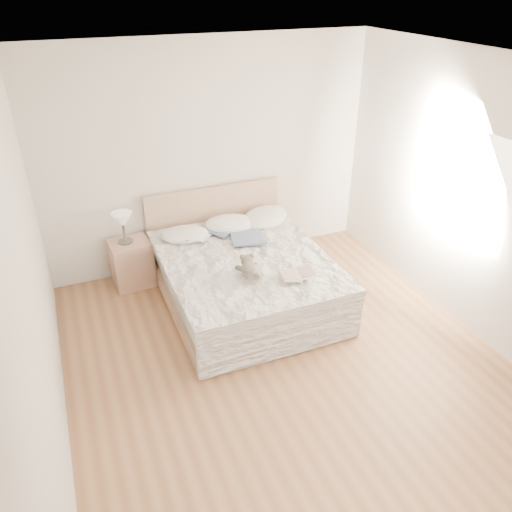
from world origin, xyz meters
The scene contains 17 objects.
floor centered at (0.00, 0.00, 0.00)m, with size 4.00×4.50×0.00m, color brown.
ceiling centered at (0.00, 0.00, 2.70)m, with size 4.00×4.50×0.00m, color silver.
wall_back centered at (0.00, 2.25, 1.35)m, with size 4.00×0.02×2.70m, color silver.
wall_front centered at (0.00, -2.25, 1.35)m, with size 4.00×0.02×2.70m, color silver.
wall_left centered at (-2.00, 0.00, 1.35)m, with size 0.02×4.50×2.70m, color silver.
wall_right centered at (2.00, 0.00, 1.35)m, with size 0.02×4.50×2.70m, color silver.
window centered at (1.99, 0.30, 1.45)m, with size 0.02×1.30×1.10m, color white.
bed centered at (0.00, 1.19, 0.31)m, with size 1.72×2.14×1.00m.
nightstand centered at (-1.09, 2.00, 0.28)m, with size 0.45×0.40×0.56m, color #A57E65.
table_lamp centered at (-1.13, 2.01, 0.82)m, with size 0.31×0.31×0.37m.
pillow_left centered at (-0.48, 1.79, 0.64)m, with size 0.54×0.38×0.16m, color white.
pillow_middle centered at (0.09, 1.85, 0.64)m, with size 0.62×0.43×0.19m, color white.
pillow_right centered at (0.55, 1.86, 0.64)m, with size 0.68×0.47×0.20m, color white.
blouse centered at (0.18, 1.55, 0.63)m, with size 0.58×0.62×0.02m, color #3F4E6F, non-canonical shape.
photo_book centered at (-0.43, 1.69, 0.63)m, with size 0.34×0.23×0.03m, color white.
childrens_book centered at (0.35, 0.54, 0.63)m, with size 0.37×0.25×0.02m, color beige.
teddy_bear centered at (-0.11, 0.69, 0.65)m, with size 0.21×0.30×0.16m, color #5C5548, non-canonical shape.
Camera 1 is at (-1.65, -3.23, 3.27)m, focal length 35.00 mm.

